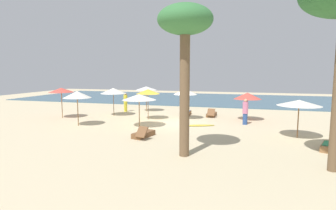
% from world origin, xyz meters
% --- Properties ---
extents(ground_plane, '(60.00, 60.00, 0.00)m').
position_xyz_m(ground_plane, '(0.00, 0.00, 0.00)').
color(ground_plane, beige).
extents(ocean_water, '(48.00, 16.00, 0.06)m').
position_xyz_m(ocean_water, '(0.00, 17.00, 0.03)').
color(ocean_water, '#3D6075').
rests_on(ocean_water, ground_plane).
extents(umbrella_0, '(1.82, 1.82, 2.31)m').
position_xyz_m(umbrella_0, '(-5.74, -2.66, 2.08)').
color(umbrella_0, olive).
rests_on(umbrella_0, ground_plane).
extents(umbrella_1, '(1.76, 1.76, 2.31)m').
position_xyz_m(umbrella_1, '(0.55, 1.74, 2.09)').
color(umbrella_1, brown).
rests_on(umbrella_1, ground_plane).
extents(umbrella_2, '(2.29, 2.29, 2.08)m').
position_xyz_m(umbrella_2, '(7.71, -2.25, 1.92)').
color(umbrella_2, brown).
rests_on(umbrella_2, ground_plane).
extents(umbrella_3, '(1.89, 1.89, 2.24)m').
position_xyz_m(umbrella_3, '(-3.70, 4.77, 2.08)').
color(umbrella_3, olive).
rests_on(umbrella_3, ground_plane).
extents(umbrella_4, '(1.76, 1.76, 2.28)m').
position_xyz_m(umbrella_4, '(-2.09, 0.86, 2.10)').
color(umbrella_4, brown).
rests_on(umbrella_4, ground_plane).
extents(umbrella_5, '(2.06, 2.06, 2.25)m').
position_xyz_m(umbrella_5, '(-5.43, 1.82, 2.02)').
color(umbrella_5, brown).
rests_on(umbrella_5, ground_plane).
extents(umbrella_6, '(1.99, 1.99, 2.05)m').
position_xyz_m(umbrella_6, '(5.02, 2.58, 1.81)').
color(umbrella_6, brown).
rests_on(umbrella_6, ground_plane).
extents(umbrella_7, '(1.88, 1.88, 2.34)m').
position_xyz_m(umbrella_7, '(-8.70, -0.36, 2.16)').
color(umbrella_7, olive).
rests_on(umbrella_7, ground_plane).
extents(umbrella_8, '(2.18, 2.18, 2.15)m').
position_xyz_m(umbrella_8, '(-1.66, -1.93, 1.96)').
color(umbrella_8, olive).
rests_on(umbrella_8, ground_plane).
extents(lounger_0, '(0.70, 1.73, 0.68)m').
position_xyz_m(lounger_0, '(0.21, 3.77, 0.18)').
color(lounger_0, brown).
rests_on(lounger_0, ground_plane).
extents(lounger_1, '(0.97, 1.77, 0.70)m').
position_xyz_m(lounger_1, '(-0.41, -4.46, 0.17)').
color(lounger_1, brown).
rests_on(lounger_1, ground_plane).
extents(lounger_2, '(1.12, 1.79, 0.69)m').
position_xyz_m(lounger_2, '(8.77, -4.45, 0.18)').
color(lounger_2, olive).
rests_on(lounger_2, ground_plane).
extents(lounger_3, '(0.69, 1.72, 0.69)m').
position_xyz_m(lounger_3, '(2.30, 3.61, 0.17)').
color(lounger_3, brown).
rests_on(lounger_3, ground_plane).
extents(person_0, '(0.51, 0.51, 1.75)m').
position_xyz_m(person_0, '(4.92, 0.85, 0.88)').
color(person_0, '#2D4C8C').
rests_on(person_0, ground_plane).
extents(person_1, '(0.36, 0.36, 1.70)m').
position_xyz_m(person_1, '(-5.43, 4.10, 0.86)').
color(person_1, yellow).
rests_on(person_1, ground_plane).
extents(palm_2, '(2.29, 2.29, 6.34)m').
position_xyz_m(palm_2, '(2.50, -7.11, 5.33)').
color(palm_2, brown).
rests_on(palm_2, ground_plane).
extents(surfboard, '(2.15, 1.21, 0.07)m').
position_xyz_m(surfboard, '(1.99, -0.51, 0.04)').
color(surfboard, gold).
rests_on(surfboard, ground_plane).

